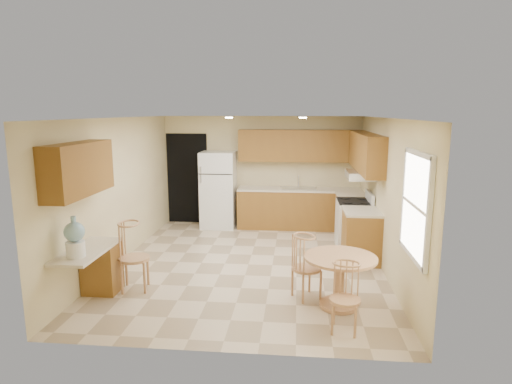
# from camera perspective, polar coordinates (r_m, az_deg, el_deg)

# --- Properties ---
(floor) EXTENTS (5.50, 5.50, 0.00)m
(floor) POSITION_cam_1_polar(r_m,az_deg,el_deg) (7.49, -1.01, -9.63)
(floor) COLOR #CCB594
(floor) RESTS_ON ground
(ceiling) EXTENTS (4.50, 5.50, 0.02)m
(ceiling) POSITION_cam_1_polar(r_m,az_deg,el_deg) (7.03, -1.07, 9.86)
(ceiling) COLOR white
(ceiling) RESTS_ON wall_back
(wall_back) EXTENTS (4.50, 0.02, 2.50)m
(wall_back) POSITION_cam_1_polar(r_m,az_deg,el_deg) (9.86, 0.77, 2.82)
(wall_back) COLOR beige
(wall_back) RESTS_ON floor
(wall_front) EXTENTS (4.50, 0.02, 2.50)m
(wall_front) POSITION_cam_1_polar(r_m,az_deg,el_deg) (4.51, -5.01, -6.80)
(wall_front) COLOR beige
(wall_front) RESTS_ON floor
(wall_left) EXTENTS (0.02, 5.50, 2.50)m
(wall_left) POSITION_cam_1_polar(r_m,az_deg,el_deg) (7.74, -17.83, 0.11)
(wall_left) COLOR beige
(wall_left) RESTS_ON floor
(wall_right) EXTENTS (0.02, 5.50, 2.50)m
(wall_right) POSITION_cam_1_polar(r_m,az_deg,el_deg) (7.26, 16.90, -0.51)
(wall_right) COLOR beige
(wall_right) RESTS_ON floor
(doorway) EXTENTS (0.90, 0.02, 2.10)m
(doorway) POSITION_cam_1_polar(r_m,az_deg,el_deg) (10.16, -9.13, 1.78)
(doorway) COLOR black
(doorway) RESTS_ON floor
(base_cab_back) EXTENTS (2.75, 0.60, 0.87)m
(base_cab_back) POSITION_cam_1_polar(r_m,az_deg,el_deg) (9.68, 5.78, -2.29)
(base_cab_back) COLOR brown
(base_cab_back) RESTS_ON floor
(counter_back) EXTENTS (2.75, 0.63, 0.04)m
(counter_back) POSITION_cam_1_polar(r_m,az_deg,el_deg) (9.59, 5.83, 0.36)
(counter_back) COLOR beige
(counter_back) RESTS_ON base_cab_back
(base_cab_right_a) EXTENTS (0.60, 0.59, 0.87)m
(base_cab_right_a) POSITION_cam_1_polar(r_m,az_deg,el_deg) (9.17, 12.54, -3.23)
(base_cab_right_a) COLOR brown
(base_cab_right_a) RESTS_ON floor
(counter_right_a) EXTENTS (0.63, 0.59, 0.04)m
(counter_right_a) POSITION_cam_1_polar(r_m,az_deg,el_deg) (9.08, 12.65, -0.44)
(counter_right_a) COLOR beige
(counter_right_a) RESTS_ON base_cab_right_a
(base_cab_right_b) EXTENTS (0.60, 0.80, 0.87)m
(base_cab_right_b) POSITION_cam_1_polar(r_m,az_deg,el_deg) (7.78, 13.82, -5.80)
(base_cab_right_b) COLOR brown
(base_cab_right_b) RESTS_ON floor
(counter_right_b) EXTENTS (0.63, 0.80, 0.04)m
(counter_right_b) POSITION_cam_1_polar(r_m,az_deg,el_deg) (7.67, 13.97, -2.54)
(counter_right_b) COLOR beige
(counter_right_b) RESTS_ON base_cab_right_b
(upper_cab_back) EXTENTS (2.75, 0.33, 0.70)m
(upper_cab_back) POSITION_cam_1_polar(r_m,az_deg,el_deg) (9.60, 5.94, 6.15)
(upper_cab_back) COLOR brown
(upper_cab_back) RESTS_ON wall_back
(upper_cab_right) EXTENTS (0.33, 2.42, 0.70)m
(upper_cab_right) POSITION_cam_1_polar(r_m,az_deg,el_deg) (8.33, 14.39, 5.18)
(upper_cab_right) COLOR brown
(upper_cab_right) RESTS_ON wall_right
(upper_cab_left) EXTENTS (0.33, 1.40, 0.70)m
(upper_cab_left) POSITION_cam_1_polar(r_m,az_deg,el_deg) (6.15, -22.56, 2.84)
(upper_cab_left) COLOR brown
(upper_cab_left) RESTS_ON wall_left
(sink) EXTENTS (0.78, 0.44, 0.01)m
(sink) POSITION_cam_1_polar(r_m,az_deg,el_deg) (9.58, 5.69, 0.49)
(sink) COLOR silver
(sink) RESTS_ON counter_back
(range_hood) EXTENTS (0.50, 0.76, 0.14)m
(range_hood) POSITION_cam_1_polar(r_m,az_deg,el_deg) (8.33, 13.71, 2.24)
(range_hood) COLOR silver
(range_hood) RESTS_ON upper_cab_right
(desk_pedestal) EXTENTS (0.48, 0.42, 0.72)m
(desk_pedestal) POSITION_cam_1_polar(r_m,az_deg,el_deg) (6.70, -19.87, -9.52)
(desk_pedestal) COLOR brown
(desk_pedestal) RESTS_ON floor
(desk_top) EXTENTS (0.50, 1.20, 0.04)m
(desk_top) POSITION_cam_1_polar(r_m,az_deg,el_deg) (6.26, -21.57, -7.31)
(desk_top) COLOR beige
(desk_top) RESTS_ON desk_pedestal
(window) EXTENTS (0.06, 1.12, 1.30)m
(window) POSITION_cam_1_polar(r_m,az_deg,el_deg) (5.44, 20.59, -1.70)
(window) COLOR white
(window) RESTS_ON wall_right
(can_light_a) EXTENTS (0.14, 0.14, 0.02)m
(can_light_a) POSITION_cam_1_polar(r_m,az_deg,el_deg) (8.28, -3.61, 9.87)
(can_light_a) COLOR white
(can_light_a) RESTS_ON ceiling
(can_light_b) EXTENTS (0.14, 0.14, 0.02)m
(can_light_b) POSITION_cam_1_polar(r_m,az_deg,el_deg) (8.18, 6.27, 9.81)
(can_light_b) COLOR white
(can_light_b) RESTS_ON ceiling
(refrigerator) EXTENTS (0.76, 0.74, 1.72)m
(refrigerator) POSITION_cam_1_polar(r_m,az_deg,el_deg) (9.70, -5.01, 0.31)
(refrigerator) COLOR white
(refrigerator) RESTS_ON floor
(stove) EXTENTS (0.65, 0.76, 1.09)m
(stove) POSITION_cam_1_polar(r_m,az_deg,el_deg) (8.51, 12.92, -4.09)
(stove) COLOR white
(stove) RESTS_ON floor
(dining_table) EXTENTS (0.97, 0.97, 0.72)m
(dining_table) POSITION_cam_1_polar(r_m,az_deg,el_deg) (5.91, 11.12, -10.69)
(dining_table) COLOR tan
(dining_table) RESTS_ON floor
(chair_table_a) EXTENTS (0.40, 0.51, 0.91)m
(chair_table_a) POSITION_cam_1_polar(r_m,az_deg,el_deg) (6.01, 6.81, -9.30)
(chair_table_a) COLOR tan
(chair_table_a) RESTS_ON floor
(chair_table_b) EXTENTS (0.37, 0.38, 0.84)m
(chair_table_b) POSITION_cam_1_polar(r_m,az_deg,el_deg) (5.23, 11.92, -13.14)
(chair_table_b) COLOR tan
(chair_table_b) RESTS_ON floor
(chair_desk) EXTENTS (0.45, 0.58, 1.01)m
(chair_desk) POSITION_cam_1_polar(r_m,az_deg,el_deg) (6.46, -16.28, -7.65)
(chair_desk) COLOR tan
(chair_desk) RESTS_ON floor
(water_crock) EXTENTS (0.26, 0.26, 0.53)m
(water_crock) POSITION_cam_1_polar(r_m,az_deg,el_deg) (5.94, -23.00, -5.74)
(water_crock) COLOR white
(water_crock) RESTS_ON desk_top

